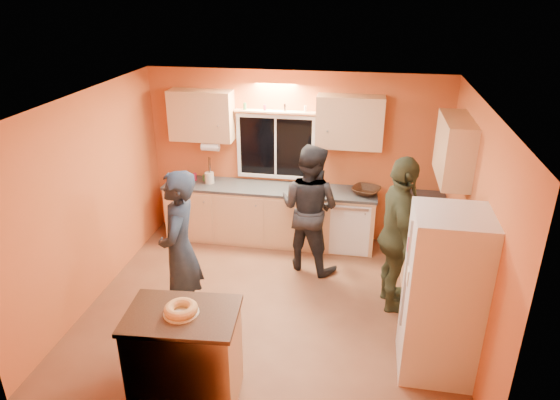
% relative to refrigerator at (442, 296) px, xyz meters
% --- Properties ---
extents(ground, '(4.50, 4.50, 0.00)m').
position_rel_refrigerator_xyz_m(ground, '(-1.89, 0.80, -0.90)').
color(ground, brown).
rests_on(ground, ground).
extents(room_shell, '(4.54, 4.04, 2.61)m').
position_rel_refrigerator_xyz_m(room_shell, '(-1.77, 1.21, 0.72)').
color(room_shell, '#CF6535').
rests_on(room_shell, ground).
extents(back_counter, '(4.23, 0.62, 0.90)m').
position_rel_refrigerator_xyz_m(back_counter, '(-1.88, 2.50, -0.45)').
color(back_counter, tan).
rests_on(back_counter, ground).
extents(right_counter, '(0.62, 1.84, 0.90)m').
position_rel_refrigerator_xyz_m(right_counter, '(0.06, 1.30, -0.45)').
color(right_counter, tan).
rests_on(right_counter, ground).
extents(refrigerator, '(0.72, 0.70, 1.80)m').
position_rel_refrigerator_xyz_m(refrigerator, '(0.00, 0.00, 0.00)').
color(refrigerator, silver).
rests_on(refrigerator, ground).
extents(island, '(1.08, 0.78, 0.99)m').
position_rel_refrigerator_xyz_m(island, '(-2.40, -0.84, -0.40)').
color(island, tan).
rests_on(island, ground).
extents(bundt_pastry, '(0.31, 0.31, 0.09)m').
position_rel_refrigerator_xyz_m(bundt_pastry, '(-2.40, -0.84, 0.14)').
color(bundt_pastry, tan).
rests_on(bundt_pastry, island).
extents(person_left, '(0.54, 0.75, 1.91)m').
position_rel_refrigerator_xyz_m(person_left, '(-2.85, 0.32, 0.06)').
color(person_left, black).
rests_on(person_left, ground).
extents(person_center, '(1.08, 0.97, 1.82)m').
position_rel_refrigerator_xyz_m(person_center, '(-1.55, 1.82, 0.01)').
color(person_center, black).
rests_on(person_center, ground).
extents(person_right, '(0.65, 1.21, 1.97)m').
position_rel_refrigerator_xyz_m(person_right, '(-0.39, 1.06, 0.08)').
color(person_right, '#313924').
rests_on(person_right, ground).
extents(mixing_bowl, '(0.52, 0.52, 0.10)m').
position_rel_refrigerator_xyz_m(mixing_bowl, '(-0.79, 2.49, 0.05)').
color(mixing_bowl, black).
rests_on(mixing_bowl, back_counter).
extents(utensil_crock, '(0.14, 0.14, 0.17)m').
position_rel_refrigerator_xyz_m(utensil_crock, '(-3.18, 2.51, 0.09)').
color(utensil_crock, beige).
rests_on(utensil_crock, back_counter).
extents(potted_plant, '(0.32, 0.29, 0.31)m').
position_rel_refrigerator_xyz_m(potted_plant, '(0.07, 0.50, 0.15)').
color(potted_plant, gray).
rests_on(potted_plant, right_counter).
extents(red_box, '(0.18, 0.15, 0.07)m').
position_rel_refrigerator_xyz_m(red_box, '(0.00, 2.08, 0.04)').
color(red_box, '#AD1A33').
rests_on(red_box, right_counter).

